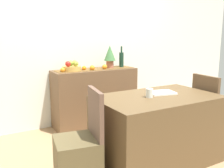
{
  "coord_description": "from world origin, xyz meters",
  "views": [
    {
      "loc": [
        -1.58,
        -2.52,
        1.39
      ],
      "look_at": [
        0.06,
        0.37,
        0.74
      ],
      "focal_mm": 40.93,
      "sensor_mm": 36.0,
      "label": 1
    }
  ],
  "objects_px": {
    "sideboard_console": "(95,97)",
    "potted_plant": "(110,55)",
    "open_book": "(162,93)",
    "fruit_bowl": "(72,68)",
    "coffee_cup": "(149,93)",
    "dining_table": "(156,129)",
    "chair_near_window": "(79,157)",
    "wine_bottle": "(121,59)",
    "chair_by_corner": "(212,124)"
  },
  "relations": [
    {
      "from": "chair_near_window",
      "to": "coffee_cup",
      "type": "bearing_deg",
      "value": -0.16
    },
    {
      "from": "coffee_cup",
      "to": "dining_table",
      "type": "bearing_deg",
      "value": 2.54
    },
    {
      "from": "chair_near_window",
      "to": "open_book",
      "type": "bearing_deg",
      "value": 4.12
    },
    {
      "from": "potted_plant",
      "to": "coffee_cup",
      "type": "relative_size",
      "value": 3.72
    },
    {
      "from": "fruit_bowl",
      "to": "potted_plant",
      "type": "xyz_separation_m",
      "value": [
        0.63,
        -0.0,
        0.17
      ]
    },
    {
      "from": "wine_bottle",
      "to": "chair_near_window",
      "type": "distance_m",
      "value": 2.04
    },
    {
      "from": "sideboard_console",
      "to": "open_book",
      "type": "relative_size",
      "value": 4.56
    },
    {
      "from": "potted_plant",
      "to": "chair_near_window",
      "type": "xyz_separation_m",
      "value": [
        -1.1,
        -1.38,
        -0.81
      ]
    },
    {
      "from": "chair_by_corner",
      "to": "potted_plant",
      "type": "bearing_deg",
      "value": 117.68
    },
    {
      "from": "fruit_bowl",
      "to": "chair_near_window",
      "type": "xyz_separation_m",
      "value": [
        -0.47,
        -1.38,
        -0.64
      ]
    },
    {
      "from": "fruit_bowl",
      "to": "open_book",
      "type": "height_order",
      "value": "fruit_bowl"
    },
    {
      "from": "dining_table",
      "to": "coffee_cup",
      "type": "xyz_separation_m",
      "value": [
        -0.11,
        -0.01,
        0.42
      ]
    },
    {
      "from": "chair_by_corner",
      "to": "chair_near_window",
      "type": "bearing_deg",
      "value": -179.88
    },
    {
      "from": "fruit_bowl",
      "to": "wine_bottle",
      "type": "relative_size",
      "value": 0.8
    },
    {
      "from": "wine_bottle",
      "to": "chair_near_window",
      "type": "relative_size",
      "value": 0.37
    },
    {
      "from": "wine_bottle",
      "to": "chair_near_window",
      "type": "xyz_separation_m",
      "value": [
        -1.31,
        -1.38,
        -0.73
      ]
    },
    {
      "from": "coffee_cup",
      "to": "chair_by_corner",
      "type": "xyz_separation_m",
      "value": [
        1.03,
        0.01,
        -0.52
      ]
    },
    {
      "from": "chair_near_window",
      "to": "chair_by_corner",
      "type": "relative_size",
      "value": 1.0
    },
    {
      "from": "sideboard_console",
      "to": "chair_by_corner",
      "type": "distance_m",
      "value": 1.7
    },
    {
      "from": "chair_by_corner",
      "to": "fruit_bowl",
      "type": "bearing_deg",
      "value": 134.38
    },
    {
      "from": "wine_bottle",
      "to": "dining_table",
      "type": "xyz_separation_m",
      "value": [
        -0.4,
        -1.38,
        -0.62
      ]
    },
    {
      "from": "chair_near_window",
      "to": "fruit_bowl",
      "type": "bearing_deg",
      "value": 71.12
    },
    {
      "from": "fruit_bowl",
      "to": "potted_plant",
      "type": "bearing_deg",
      "value": -0.0
    },
    {
      "from": "fruit_bowl",
      "to": "open_book",
      "type": "bearing_deg",
      "value": -67.01
    },
    {
      "from": "wine_bottle",
      "to": "chair_by_corner",
      "type": "relative_size",
      "value": 0.37
    },
    {
      "from": "open_book",
      "to": "chair_by_corner",
      "type": "height_order",
      "value": "chair_by_corner"
    },
    {
      "from": "dining_table",
      "to": "coffee_cup",
      "type": "relative_size",
      "value": 13.72
    },
    {
      "from": "chair_by_corner",
      "to": "sideboard_console",
      "type": "bearing_deg",
      "value": 125.49
    },
    {
      "from": "dining_table",
      "to": "open_book",
      "type": "distance_m",
      "value": 0.4
    },
    {
      "from": "fruit_bowl",
      "to": "chair_by_corner",
      "type": "distance_m",
      "value": 2.03
    },
    {
      "from": "sideboard_console",
      "to": "wine_bottle",
      "type": "bearing_deg",
      "value": 0.0
    },
    {
      "from": "sideboard_console",
      "to": "chair_near_window",
      "type": "distance_m",
      "value": 1.63
    },
    {
      "from": "potted_plant",
      "to": "open_book",
      "type": "xyz_separation_m",
      "value": [
        -0.07,
        -1.31,
        -0.32
      ]
    },
    {
      "from": "open_book",
      "to": "wine_bottle",
      "type": "bearing_deg",
      "value": 90.42
    },
    {
      "from": "chair_near_window",
      "to": "dining_table",
      "type": "bearing_deg",
      "value": 0.18
    },
    {
      "from": "sideboard_console",
      "to": "wine_bottle",
      "type": "height_order",
      "value": "wine_bottle"
    },
    {
      "from": "open_book",
      "to": "coffee_cup",
      "type": "distance_m",
      "value": 0.25
    },
    {
      "from": "sideboard_console",
      "to": "fruit_bowl",
      "type": "relative_size",
      "value": 4.8
    },
    {
      "from": "sideboard_console",
      "to": "potted_plant",
      "type": "xyz_separation_m",
      "value": [
        0.26,
        -0.0,
        0.64
      ]
    },
    {
      "from": "sideboard_console",
      "to": "potted_plant",
      "type": "distance_m",
      "value": 0.69
    },
    {
      "from": "dining_table",
      "to": "open_book",
      "type": "height_order",
      "value": "open_book"
    },
    {
      "from": "sideboard_console",
      "to": "potted_plant",
      "type": "bearing_deg",
      "value": -0.0
    },
    {
      "from": "sideboard_console",
      "to": "chair_near_window",
      "type": "xyz_separation_m",
      "value": [
        -0.84,
        -1.38,
        -0.17
      ]
    },
    {
      "from": "fruit_bowl",
      "to": "wine_bottle",
      "type": "xyz_separation_m",
      "value": [
        0.84,
        0.0,
        0.09
      ]
    },
    {
      "from": "chair_by_corner",
      "to": "dining_table",
      "type": "bearing_deg",
      "value": -179.95
    },
    {
      "from": "wine_bottle",
      "to": "coffee_cup",
      "type": "bearing_deg",
      "value": -110.3
    },
    {
      "from": "fruit_bowl",
      "to": "coffee_cup",
      "type": "xyz_separation_m",
      "value": [
        0.32,
        -1.39,
        -0.12
      ]
    },
    {
      "from": "wine_bottle",
      "to": "coffee_cup",
      "type": "height_order",
      "value": "wine_bottle"
    },
    {
      "from": "dining_table",
      "to": "chair_near_window",
      "type": "height_order",
      "value": "chair_near_window"
    },
    {
      "from": "sideboard_console",
      "to": "open_book",
      "type": "bearing_deg",
      "value": -81.78
    }
  ]
}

